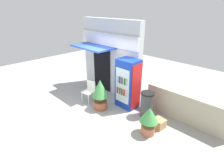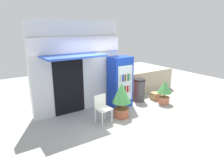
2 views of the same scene
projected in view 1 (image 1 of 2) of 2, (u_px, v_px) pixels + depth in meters
The scene contains 9 objects.
ground at pixel (90, 109), 6.58m from camera, with size 16.00×16.00×0.00m, color #A3A39E.
storefront_building at pixel (109, 56), 7.45m from camera, with size 3.14×1.26×3.09m.
drink_cooler at pixel (128, 84), 6.44m from camera, with size 0.79×0.66×1.84m.
plastic_chair at pixel (89, 90), 6.91m from camera, with size 0.46×0.44×0.87m.
potted_plant_near_shop at pixel (100, 92), 6.36m from camera, with size 0.61×0.61×1.16m.
potted_plant_curbside at pixel (149, 119), 5.11m from camera, with size 0.55×0.55×0.90m.
trash_bin at pixel (147, 104), 6.02m from camera, with size 0.45×0.45×0.90m.
stone_boundary_wall at pixel (185, 109), 5.69m from camera, with size 2.77×0.20×0.97m, color #B7AD93.
cardboard_box at pixel (159, 123), 5.55m from camera, with size 0.36×0.33×0.29m, color tan.
Camera 1 is at (4.54, -3.41, 3.53)m, focal length 28.20 mm.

